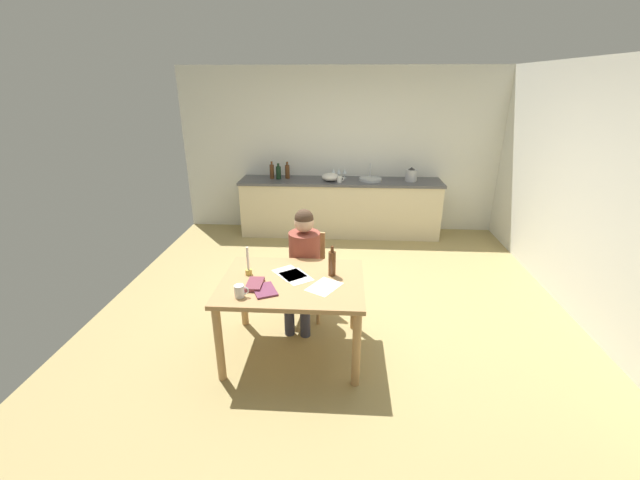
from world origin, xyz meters
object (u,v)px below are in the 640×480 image
Objects in this scene: person_seated at (303,260)px; bottle_wine_red at (287,171)px; book_cookery at (264,290)px; mixing_bowl at (330,177)px; dining_table at (293,291)px; bottle_oil at (272,171)px; coffee_mug at (240,291)px; chair_at_table at (306,270)px; bottle_vinegar at (278,172)px; wine_glass_by_kettle at (339,171)px; sink_unit at (370,179)px; candlestick at (248,267)px; teacup_on_counter at (340,179)px; wine_glass_near_sink at (345,171)px; stovetop_kettle at (411,175)px; wine_bottle_on_table at (332,263)px; book_magazine at (255,284)px.

person_seated reaches higher than bottle_wine_red.
mixing_bowl reaches higher than book_cookery.
bottle_oil is (-0.73, 3.23, 0.38)m from dining_table.
person_seated is 9.97× the size of coffee_mug.
mixing_bowl reaches higher than chair_at_table.
book_cookery is 3.44m from bottle_vinegar.
person_seated reaches higher than wine_glass_by_kettle.
chair_at_table is (0.05, 0.72, -0.14)m from dining_table.
chair_at_table is at bearing 66.84° from coffee_mug.
coffee_mug reaches higher than book_cookery.
sink_unit is 1.34m from bottle_wine_red.
bottle_wine_red is at bearing 91.47° from candlestick.
person_seated reaches higher than coffee_mug.
teacup_on_counter is (-0.49, -0.15, 0.03)m from sink_unit.
dining_table is 3.38m from wine_glass_near_sink.
book_cookery is at bearing -98.85° from wine_glass_by_kettle.
wine_glass_by_kettle is at bearing 78.67° from coffee_mug.
candlestick is 3.04m from teacup_on_counter.
bottle_oil is at bearing -175.07° from wine_glass_near_sink.
coffee_mug is at bearing -118.10° from stovetop_kettle.
bottle_vinegar is at bearing 71.99° from book_cookery.
candlestick is at bearing -126.24° from chair_at_table.
stovetop_kettle is (1.43, 2.47, 0.50)m from chair_at_table.
stovetop_kettle is (1.88, 3.09, 0.18)m from candlestick.
mixing_bowl is at bearing 92.45° from wine_bottle_on_table.
mixing_bowl reaches higher than candlestick.
bottle_oil reaches higher than wine_glass_near_sink.
mixing_bowl is 1.27m from stovetop_kettle.
book_magazine is at bearing -116.33° from person_seated.
teacup_on_counter is at bearing 55.10° from book_cookery.
wine_bottle_on_table is 1.02× the size of bottle_oil.
wine_glass_by_kettle is (0.00, 3.20, 0.15)m from wine_bottle_on_table.
coffee_mug is at bearing -174.48° from book_cookery.
bottle_wine_red reaches higher than coffee_mug.
sink_unit is 0.44m from wine_glass_near_sink.
candlestick is at bearing -88.53° from bottle_wine_red.
coffee_mug is 0.45× the size of bottle_wine_red.
bottle_oil is at bearing -174.64° from wine_glass_by_kettle.
chair_at_table is at bearing -120.04° from stovetop_kettle.
coffee_mug is at bearing -101.33° from wine_glass_by_kettle.
wine_glass_near_sink is at bearing 54.73° from book_cookery.
wine_glass_near_sink is (1.06, 0.13, 0.00)m from bottle_vinegar.
mixing_bowl is at bearing 80.08° from coffee_mug.
teacup_on_counter is at bearing 83.23° from dining_table.
person_seated reaches higher than book_cookery.
wine_bottle_on_table is 2.90m from teacup_on_counter.
wine_glass_near_sink and wine_glass_by_kettle have the same top height.
sink_unit reaches higher than wine_bottle_on_table.
wine_bottle_on_table is at bearing -91.66° from wine_glass_near_sink.
coffee_mug is 0.43× the size of wine_bottle_on_table.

